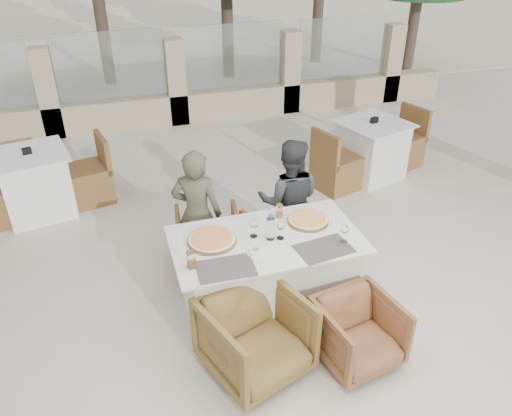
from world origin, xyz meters
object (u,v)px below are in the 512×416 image
object	(u,v)px
pizza_left	(212,239)
dining_table	(266,275)
armchair_far_left	(209,239)
wine_glass_centre	(254,227)
armchair_near_left	(255,336)
bg_table_b	(371,150)
diner_left	(197,214)
water_bottle	(271,227)
beer_glass_right	(279,211)
pizza_right	(308,220)
beer_glass_left	(191,260)
armchair_near_right	(358,332)
wine_glass_near	(281,229)
diner_right	(289,201)
wine_glass_corner	(344,233)
bg_table_a	(35,184)
armchair_far_right	(283,234)
olive_dish	(256,251)

from	to	relation	value
pizza_left	dining_table	bearing A→B (deg)	-11.72
pizza_left	armchair_far_left	distance (m)	0.90
dining_table	wine_glass_centre	size ratio (longest dim) A/B	8.70
armchair_near_left	bg_table_b	distance (m)	3.69
dining_table	diner_left	distance (m)	0.91
water_bottle	armchair_near_left	world-z (taller)	water_bottle
beer_glass_right	pizza_right	bearing A→B (deg)	-35.97
beer_glass_left	armchair_near_right	bearing A→B (deg)	-26.08
dining_table	armchair_near_left	bearing A→B (deg)	-114.95
wine_glass_near	diner_right	xyz separation A→B (m)	(0.36, 0.75, -0.21)
armchair_far_left	wine_glass_corner	bearing A→B (deg)	138.77
pizza_right	bg_table_b	distance (m)	2.66
bg_table_b	beer_glass_left	bearing A→B (deg)	-158.37
dining_table	bg_table_a	xyz separation A→B (m)	(-2.06, 2.42, 0.00)
water_bottle	beer_glass_left	xyz separation A→B (m)	(-0.71, -0.18, -0.05)
armchair_near_right	pizza_left	bearing A→B (deg)	127.91
armchair_far_right	diner_left	xyz separation A→B (m)	(-0.85, 0.07, 0.36)
wine_glass_centre	armchair_near_right	distance (m)	1.19
wine_glass_centre	armchair_far_left	distance (m)	0.98
dining_table	bg_table_b	size ratio (longest dim) A/B	0.98
water_bottle	armchair_near_left	bearing A→B (deg)	-117.60
pizza_left	armchair_far_right	bearing A→B (deg)	34.42
armchair_far_right	armchair_near_right	distance (m)	1.46
beer_glass_left	armchair_near_right	distance (m)	1.43
wine_glass_centre	armchair_near_right	bearing A→B (deg)	-54.26
wine_glass_corner	wine_glass_near	bearing A→B (deg)	156.86
beer_glass_right	bg_table_b	xyz separation A→B (m)	(1.95, 1.82, -0.45)
dining_table	armchair_near_left	xyz separation A→B (m)	(-0.29, -0.63, -0.05)
wine_glass_corner	armchair_far_left	distance (m)	1.52
pizza_right	armchair_far_left	distance (m)	1.15
pizza_left	olive_dish	bearing A→B (deg)	-40.82
diner_left	bg_table_a	bearing A→B (deg)	-22.14
armchair_near_left	armchair_near_right	xyz separation A→B (m)	(0.80, -0.15, -0.06)
water_bottle	wine_glass_near	size ratio (longest dim) A/B	1.30
armchair_near_right	bg_table_b	world-z (taller)	bg_table_b
pizza_left	diner_left	xyz separation A→B (m)	(-0.00, 0.65, -0.14)
diner_left	armchair_far_right	bearing A→B (deg)	-160.65
dining_table	armchair_far_left	size ratio (longest dim) A/B	2.49
pizza_right	diner_left	world-z (taller)	diner_left
wine_glass_corner	armchair_near_right	world-z (taller)	wine_glass_corner
beer_glass_left	diner_right	distance (m)	1.48
dining_table	armchair_far_right	world-z (taller)	dining_table
wine_glass_centre	armchair_near_right	world-z (taller)	wine_glass_centre
dining_table	bg_table_b	world-z (taller)	same
beer_glass_right	armchair_near_right	world-z (taller)	beer_glass_right
armchair_far_left	diner_left	xyz separation A→B (m)	(-0.11, -0.08, 0.37)
water_bottle	diner_right	size ratio (longest dim) A/B	0.18
pizza_right	olive_dish	xyz separation A→B (m)	(-0.58, -0.31, -0.00)
pizza_right	diner_right	bearing A→B (deg)	85.78
wine_glass_near	wine_glass_corner	size ratio (longest dim) A/B	1.00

